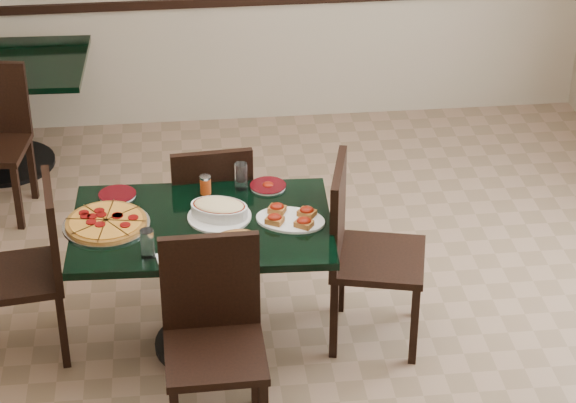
{
  "coord_description": "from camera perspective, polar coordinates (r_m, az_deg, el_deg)",
  "views": [
    {
      "loc": [
        -0.44,
        -4.65,
        3.6
      ],
      "look_at": [
        0.07,
        0.0,
        0.88
      ],
      "focal_mm": 70.0,
      "sensor_mm": 36.0,
      "label": 1
    }
  ],
  "objects": [
    {
      "name": "room_shell",
      "position": [
        6.98,
        6.33,
        9.6
      ],
      "size": [
        5.5,
        5.5,
        5.5
      ],
      "color": "white",
      "rests_on": "floor"
    },
    {
      "name": "side_plate_far_l",
      "position": [
        5.78,
        -8.66,
        0.34
      ],
      "size": [
        0.19,
        0.19,
        0.02
      ],
      "rotation": [
        0.0,
        0.0,
        -0.41
      ],
      "color": "white",
      "rests_on": "main_table"
    },
    {
      "name": "lasagna_casserole",
      "position": [
        5.52,
        -3.52,
        -0.42
      ],
      "size": [
        0.33,
        0.32,
        0.09
      ],
      "rotation": [
        0.0,
        0.0,
        -0.34
      ],
      "color": "white",
      "rests_on": "main_table"
    },
    {
      "name": "chair_right",
      "position": [
        5.69,
        3.7,
        -2.17
      ],
      "size": [
        0.56,
        0.56,
        1.0
      ],
      "rotation": [
        0.0,
        0.0,
        1.33
      ],
      "color": "black",
      "rests_on": "floor"
    },
    {
      "name": "main_table",
      "position": [
        5.61,
        -4.33,
        -2.66
      ],
      "size": [
        1.3,
        0.87,
        0.75
      ],
      "rotation": [
        0.0,
        0.0,
        -0.04
      ],
      "color": "black",
      "rests_on": "floor"
    },
    {
      "name": "water_glass_a",
      "position": [
        5.76,
        -2.4,
        1.3
      ],
      "size": [
        0.07,
        0.07,
        0.14
      ],
      "primitive_type": "cylinder",
      "color": "white",
      "rests_on": "main_table"
    },
    {
      "name": "pepperoni_pizza",
      "position": [
        5.53,
        -9.22,
        -1.07
      ],
      "size": [
        0.43,
        0.43,
        0.04
      ],
      "rotation": [
        0.0,
        0.0,
        -0.17
      ],
      "color": "silver",
      "rests_on": "main_table"
    },
    {
      "name": "floor",
      "position": [
        5.9,
        -0.71,
        -7.47
      ],
      "size": [
        5.5,
        5.5,
        0.0
      ],
      "primitive_type": "plane",
      "color": "#7C5F47",
      "rests_on": "ground"
    },
    {
      "name": "bread_basket",
      "position": [
        5.28,
        -2.72,
        -2.0
      ],
      "size": [
        0.23,
        0.18,
        0.09
      ],
      "rotation": [
        0.0,
        0.0,
        0.21
      ],
      "color": "brown",
      "rests_on": "main_table"
    },
    {
      "name": "water_glass_b",
      "position": [
        5.23,
        -7.15,
        -2.15
      ],
      "size": [
        0.07,
        0.07,
        0.14
      ],
      "primitive_type": "cylinder",
      "color": "white",
      "rests_on": "main_table"
    },
    {
      "name": "chair_far",
      "position": [
        6.09,
        -3.91,
        -0.38
      ],
      "size": [
        0.46,
        0.46,
        0.92
      ],
      "rotation": [
        0.0,
        0.0,
        3.22
      ],
      "color": "black",
      "rests_on": "floor"
    },
    {
      "name": "chair_near",
      "position": [
        5.13,
        -3.82,
        -6.44
      ],
      "size": [
        0.46,
        0.46,
        0.97
      ],
      "rotation": [
        0.0,
        0.0,
        0.02
      ],
      "color": "black",
      "rests_on": "floor"
    },
    {
      "name": "napkin_setting",
      "position": [
        5.23,
        -5.85,
        -2.96
      ],
      "size": [
        0.16,
        0.16,
        0.01
      ],
      "rotation": [
        0.0,
        0.0,
        0.17
      ],
      "color": "white",
      "rests_on": "main_table"
    },
    {
      "name": "chair_left",
      "position": [
        5.74,
        -12.81,
        -2.96
      ],
      "size": [
        0.5,
        0.5,
        0.95
      ],
      "rotation": [
        0.0,
        0.0,
        -1.44
      ],
      "color": "black",
      "rests_on": "floor"
    },
    {
      "name": "bruschetta_platter",
      "position": [
        5.49,
        0.12,
        -0.81
      ],
      "size": [
        0.41,
        0.35,
        0.05
      ],
      "rotation": [
        0.0,
        0.0,
        -0.37
      ],
      "color": "white",
      "rests_on": "main_table"
    },
    {
      "name": "side_plate_far_r",
      "position": [
        5.79,
        -1.03,
        0.8
      ],
      "size": [
        0.19,
        0.19,
        0.03
      ],
      "rotation": [
        0.0,
        0.0,
        0.03
      ],
      "color": "white",
      "rests_on": "main_table"
    },
    {
      "name": "pepper_shaker",
      "position": [
        5.73,
        -4.21,
        0.86
      ],
      "size": [
        0.06,
        0.06,
        0.1
      ],
      "color": "#AF4312",
      "rests_on": "main_table"
    },
    {
      "name": "side_plate_near",
      "position": [
        5.23,
        -5.5,
        -2.9
      ],
      "size": [
        0.18,
        0.18,
        0.02
      ],
      "rotation": [
        0.0,
        0.0,
        -0.02
      ],
      "color": "white",
      "rests_on": "main_table"
    }
  ]
}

